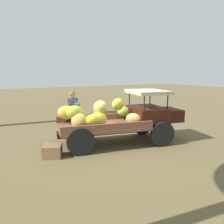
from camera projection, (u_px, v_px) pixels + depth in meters
The scene contains 4 objects.
ground_plane at pixel (117, 142), 8.16m from camera, with size 60.00×60.00×0.00m, color brown.
truck at pixel (124, 118), 7.95m from camera, with size 4.64×2.48×1.87m.
farmer at pixel (73, 110), 8.92m from camera, with size 0.52×0.49×1.78m.
wooden_crate at pixel (52, 151), 6.72m from camera, with size 0.53×0.50×0.37m, color brown.
Camera 1 is at (-4.04, -6.72, 2.53)m, focal length 35.99 mm.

